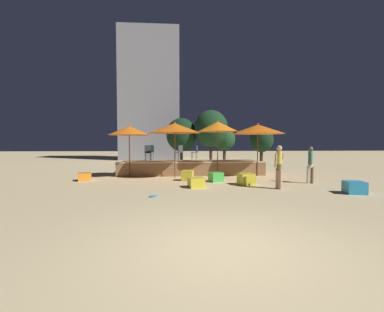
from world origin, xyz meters
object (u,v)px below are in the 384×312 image
object	(u,v)px
background_tree_0	(181,135)
background_tree_1	(224,139)
patio_umbrella_1	(175,128)
frisbee_disc	(153,196)
person_1	(310,164)
cube_seat_5	(187,176)
cube_seat_2	(85,177)
patio_umbrella_0	(218,127)
cube_seat_0	(196,183)
bistro_chair_3	(196,151)
background_tree_3	(211,129)
bistro_chair_1	(180,151)
background_tree_2	(262,140)
cube_seat_1	(216,177)
bistro_chair_0	(148,151)
patio_umbrella_2	(258,129)
cube_seat_4	(246,179)
cube_seat_3	(354,188)
patio_umbrella_3	(129,131)
bistro_chair_2	(151,151)
person_0	(279,165)

from	to	relation	value
background_tree_0	background_tree_1	bearing A→B (deg)	0.53
patio_umbrella_1	frisbee_disc	bearing A→B (deg)	-98.50
person_1	frisbee_disc	bearing A→B (deg)	42.05
cube_seat_5	cube_seat_2	bearing A→B (deg)	176.17
patio_umbrella_0	frisbee_disc	distance (m)	6.74
cube_seat_0	person_1	world-z (taller)	person_1
bistro_chair_3	background_tree_3	distance (m)	7.64
cube_seat_2	bistro_chair_1	xyz separation A→B (m)	(4.71, 3.09, 1.17)
bistro_chair_1	patio_umbrella_0	bearing A→B (deg)	96.09
patio_umbrella_1	background_tree_2	distance (m)	12.12
bistro_chair_1	frisbee_disc	world-z (taller)	bistro_chair_1
cube_seat_1	background_tree_1	distance (m)	12.57
patio_umbrella_0	bistro_chair_0	bearing A→B (deg)	162.10
cube_seat_0	bistro_chair_3	bearing A→B (deg)	85.55
patio_umbrella_2	cube_seat_1	bearing A→B (deg)	-142.69
cube_seat_2	cube_seat_4	distance (m)	7.73
cube_seat_4	cube_seat_5	bearing A→B (deg)	149.89
bistro_chair_0	background_tree_2	xyz separation A→B (m)	(9.47, 7.55, 0.82)
bistro_chair_0	background_tree_2	distance (m)	12.14
person_1	bistro_chair_0	bearing A→B (deg)	-5.97
cube_seat_5	cube_seat_3	bearing A→B (deg)	-32.17
patio_umbrella_1	person_1	world-z (taller)	patio_umbrella_1
bistro_chair_1	background_tree_1	xyz separation A→B (m)	(4.42, 8.23, 0.89)
patio_umbrella_0	background_tree_0	world-z (taller)	background_tree_0
bistro_chair_0	background_tree_0	xyz separation A→B (m)	(2.23, 8.79, 1.29)
patio_umbrella_0	background_tree_0	xyz separation A→B (m)	(-1.73, 10.07, -0.09)
cube_seat_3	bistro_chair_3	size ratio (longest dim) A/B	0.84
frisbee_disc	cube_seat_2	bearing A→B (deg)	131.77
patio_umbrella_3	background_tree_3	distance (m)	10.92
patio_umbrella_1	background_tree_2	bearing A→B (deg)	49.43
cube_seat_0	bistro_chair_2	distance (m)	6.43
cube_seat_0	background_tree_3	bearing A→B (deg)	79.25
cube_seat_2	patio_umbrella_2	bearing A→B (deg)	8.05
cube_seat_0	person_1	size ratio (longest dim) A/B	0.42
person_0	person_1	world-z (taller)	person_0
cube_seat_0	bistro_chair_2	bearing A→B (deg)	112.19
cube_seat_5	background_tree_0	size ratio (longest dim) A/B	0.15
patio_umbrella_3	bistro_chair_0	distance (m)	1.90
person_0	background_tree_3	bearing A→B (deg)	-15.72
cube_seat_1	bistro_chair_3	bearing A→B (deg)	98.72
patio_umbrella_3	background_tree_1	xyz separation A→B (m)	(7.16, 10.09, -0.26)
cube_seat_0	bistro_chair_1	world-z (taller)	bistro_chair_1
cube_seat_1	background_tree_0	size ratio (longest dim) A/B	0.17
patio_umbrella_0	cube_seat_3	distance (m)	7.11
cube_seat_5	bistro_chair_3	size ratio (longest dim) A/B	0.72
patio_umbrella_0	background_tree_3	bearing A→B (deg)	84.17
background_tree_0	background_tree_2	size ratio (longest dim) A/B	1.26
cube_seat_3	person_0	distance (m)	2.69
cube_seat_3	cube_seat_0	bearing A→B (deg)	163.18
patio_umbrella_1	bistro_chair_0	world-z (taller)	patio_umbrella_1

